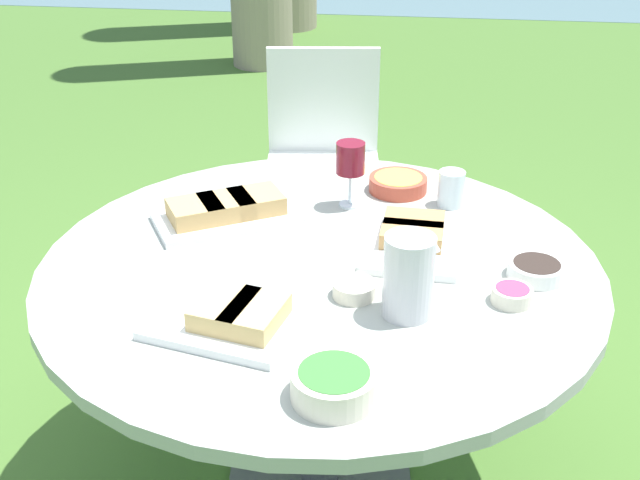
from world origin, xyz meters
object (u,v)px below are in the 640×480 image
at_px(chair_near_right, 323,147).
at_px(water_pitcher, 409,276).
at_px(dining_table, 320,294).
at_px(wine_glass, 350,160).

bearing_deg(chair_near_right, water_pitcher, -75.72).
xyz_separation_m(dining_table, chair_near_right, (-0.15, 1.24, -0.09)).
xyz_separation_m(chair_near_right, wine_glass, (0.19, -0.91, 0.32)).
distance_m(dining_table, water_pitcher, 0.35).
bearing_deg(chair_near_right, dining_table, -83.10).
distance_m(dining_table, chair_near_right, 1.25).
xyz_separation_m(dining_table, water_pitcher, (0.22, -0.20, 0.19)).
relative_size(dining_table, wine_glass, 7.38).
bearing_deg(wine_glass, dining_table, -97.00).
xyz_separation_m(dining_table, wine_glass, (0.04, 0.33, 0.23)).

